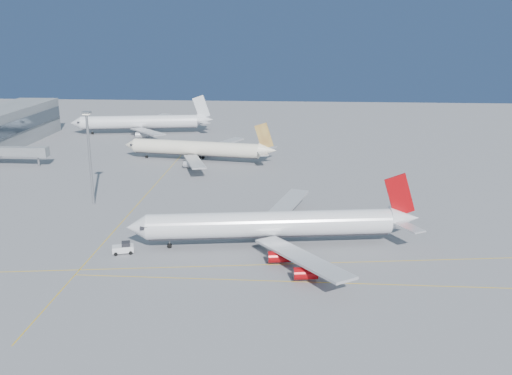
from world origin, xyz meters
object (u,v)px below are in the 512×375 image
(airliner_etihad, at_px, (199,149))
(pushback_tug, at_px, (124,248))
(airliner_virgin, at_px, (276,224))
(airliner_third, at_px, (143,122))
(light_mast, at_px, (89,150))

(airliner_etihad, bearing_deg, pushback_tug, -82.51)
(airliner_virgin, bearing_deg, airliner_third, 108.09)
(airliner_etihad, xyz_separation_m, pushback_tug, (-1.95, -86.44, -3.37))
(airliner_virgin, distance_m, airliner_third, 145.73)
(airliner_third, distance_m, light_mast, 105.30)
(airliner_third, height_order, pushback_tug, airliner_third)
(airliner_virgin, distance_m, airliner_etihad, 85.09)
(light_mast, bearing_deg, airliner_etihad, 68.76)
(airliner_third, xyz_separation_m, light_mast, (13.61, -103.94, 9.92))
(pushback_tug, bearing_deg, light_mast, 102.32)
(airliner_third, bearing_deg, light_mast, -92.22)
(light_mast, bearing_deg, airliner_third, 97.46)
(airliner_etihad, distance_m, airliner_third, 61.50)
(airliner_virgin, bearing_deg, pushback_tug, -176.08)
(airliner_etihad, relative_size, pushback_tug, 11.53)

